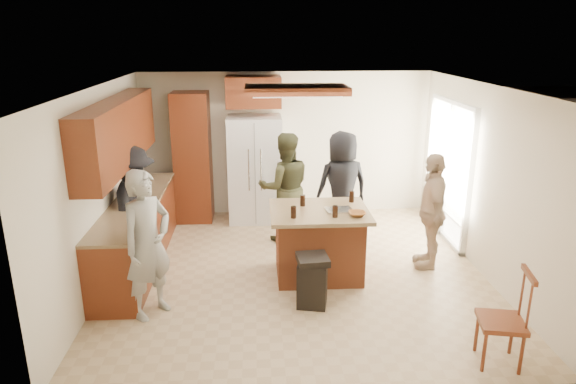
{
  "coord_description": "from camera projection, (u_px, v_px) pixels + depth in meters",
  "views": [
    {
      "loc": [
        -0.52,
        -6.36,
        3.14
      ],
      "look_at": [
        -0.12,
        -0.01,
        1.15
      ],
      "focal_mm": 32.0,
      "sensor_mm": 36.0,
      "label": 1
    }
  ],
  "objects": [
    {
      "name": "kitchen_island",
      "position": [
        319.0,
        242.0,
        6.79
      ],
      "size": [
        1.28,
        1.03,
        0.93
      ],
      "color": "#A54E2A",
      "rests_on": "ground"
    },
    {
      "name": "refrigerator",
      "position": [
        255.0,
        169.0,
        8.74
      ],
      "size": [
        0.9,
        0.76,
        1.8
      ],
      "color": "white",
      "rests_on": "ground"
    },
    {
      "name": "person_side_right",
      "position": [
        431.0,
        211.0,
        6.98
      ],
      "size": [
        0.64,
        1.02,
        1.62
      ],
      "primitive_type": "imported",
      "rotation": [
        0.0,
        0.0,
        -1.75
      ],
      "color": "tan",
      "rests_on": "ground"
    },
    {
      "name": "person_counter",
      "position": [
        134.0,
        207.0,
        7.0
      ],
      "size": [
        0.61,
        1.14,
        1.7
      ],
      "primitive_type": "imported",
      "rotation": [
        0.0,
        0.0,
        1.66
      ],
      "color": "black",
      "rests_on": "ground"
    },
    {
      "name": "island_items",
      "position": [
        338.0,
        209.0,
        6.56
      ],
      "size": [
        0.95,
        0.69,
        0.15
      ],
      "color": "silver",
      "rests_on": "kitchen_island"
    },
    {
      "name": "spindle_chair",
      "position": [
        504.0,
        322.0,
        4.97
      ],
      "size": [
        0.5,
        0.5,
        0.99
      ],
      "color": "maroon",
      "rests_on": "ground"
    },
    {
      "name": "person_behind_right",
      "position": [
        342.0,
        186.0,
        7.93
      ],
      "size": [
        0.94,
        0.72,
        1.72
      ],
      "primitive_type": "imported",
      "rotation": [
        0.0,
        0.0,
        3.37
      ],
      "color": "black",
      "rests_on": "ground"
    },
    {
      "name": "left_cabinetry",
      "position": [
        131.0,
        200.0,
        6.99
      ],
      "size": [
        0.64,
        3.0,
        2.3
      ],
      "color": "maroon",
      "rests_on": "ground"
    },
    {
      "name": "back_wall_units",
      "position": [
        208.0,
        141.0,
        8.63
      ],
      "size": [
        1.8,
        0.6,
        2.45
      ],
      "color": "maroon",
      "rests_on": "ground"
    },
    {
      "name": "person_front_left",
      "position": [
        148.0,
        244.0,
        5.74
      ],
      "size": [
        0.76,
        0.78,
        1.73
      ],
      "primitive_type": "imported",
      "rotation": [
        0.0,
        0.0,
        0.89
      ],
      "color": "gray",
      "rests_on": "ground"
    },
    {
      "name": "room_shell",
      "position": [
        549.0,
        174.0,
        8.59
      ],
      "size": [
        8.0,
        5.2,
        5.0
      ],
      "color": "tan",
      "rests_on": "ground"
    },
    {
      "name": "trash_bin",
      "position": [
        312.0,
        280.0,
        6.09
      ],
      "size": [
        0.4,
        0.4,
        0.63
      ],
      "color": "black",
      "rests_on": "ground"
    },
    {
      "name": "person_behind_left",
      "position": [
        285.0,
        187.0,
        7.88
      ],
      "size": [
        0.88,
        0.6,
        1.71
      ],
      "primitive_type": "imported",
      "rotation": [
        0.0,
        0.0,
        3.26
      ],
      "color": "#363820",
      "rests_on": "ground"
    }
  ]
}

